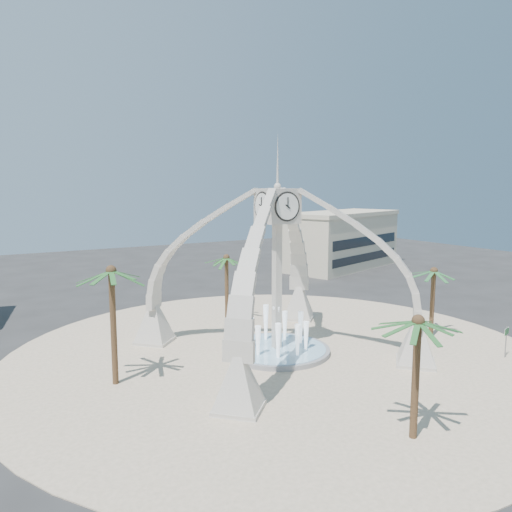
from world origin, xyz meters
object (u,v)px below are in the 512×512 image
clock_tower (277,268)px  fountain (277,349)px  street_sign (506,336)px  palm_south (418,323)px  palm_east (434,272)px  palm_west (111,273)px  palm_north (226,259)px

clock_tower → fountain: size_ratio=2.24×
clock_tower → fountain: 6.20m
clock_tower → street_sign: clock_tower is taller
street_sign → palm_south: bearing=-178.2°
palm_east → palm_west: (-25.34, 3.26, 1.69)m
fountain → street_sign: (13.77, -9.42, 1.42)m
palm_west → palm_north: (12.92, 9.72, -1.31)m
palm_east → fountain: bearing=166.9°
palm_north → palm_east: bearing=-46.3°
clock_tower → fountain: (0.00, 0.00, -6.20)m
street_sign → palm_north: bearing=107.6°
fountain → palm_north: 11.39m
street_sign → fountain: bearing=129.5°
palm_west → palm_north: palm_west is taller
palm_west → street_sign: (25.80, -9.59, -5.48)m
fountain → palm_south: (-1.07, -14.21, 5.65)m
palm_west → street_sign: size_ratio=3.39×
palm_north → street_sign: size_ratio=2.80×
palm_east → palm_south: bearing=-142.3°
palm_west → palm_south: size_ratio=1.20×
palm_west → palm_south: 18.12m
palm_east → palm_south: size_ratio=0.93×
fountain → palm_east: (13.30, -3.10, 5.21)m
fountain → palm_west: 13.87m
palm_north → palm_west: bearing=-143.0°
palm_west → palm_north: bearing=37.0°
palm_north → street_sign: palm_north is taller
palm_east → palm_south: palm_south is taller
clock_tower → palm_north: 9.94m
clock_tower → palm_south: size_ratio=2.64×
palm_east → street_sign: (0.47, -6.32, -3.79)m
fountain → street_sign: 16.75m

